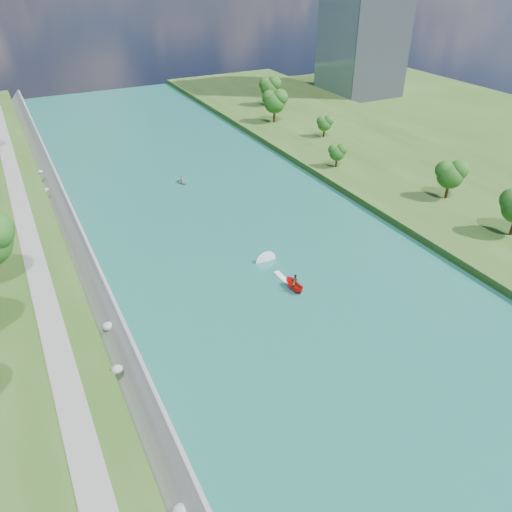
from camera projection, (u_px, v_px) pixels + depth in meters
ground at (296, 299)px, 72.44m from camera, size 260.00×260.00×0.00m
river_water at (237, 238)px, 87.56m from camera, size 55.00×240.00×0.10m
berm_east at (446, 183)px, 106.50m from camera, size 44.00×240.00×1.50m
riprap_bank at (86, 269)px, 75.94m from camera, size 4.46×236.00×4.23m
riverside_path at (37, 268)px, 73.05m from camera, size 3.00×200.00×0.10m
trees_east at (375, 148)px, 109.54m from camera, size 16.62×135.41×10.69m
motorboat at (288, 280)px, 75.36m from camera, size 3.60×18.74×2.14m
raft at (182, 181)px, 108.17m from camera, size 2.75×3.49×1.61m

